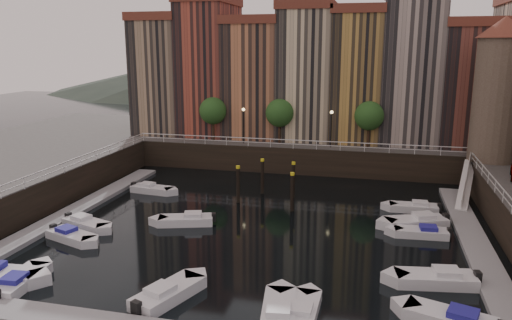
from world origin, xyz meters
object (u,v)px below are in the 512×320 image
(gangway, at_px, (466,182))
(mooring_pilings, at_px, (271,184))
(boat_left_1, at_px, (71,236))
(boat_left_2, at_px, (85,223))
(corner_tower, at_px, (499,88))

(gangway, height_order, mooring_pilings, gangway)
(boat_left_1, distance_m, boat_left_2, 2.64)
(corner_tower, xyz_separation_m, mooring_pilings, (-20.34, -8.50, -8.54))
(boat_left_2, bearing_deg, mooring_pilings, 57.88)
(corner_tower, bearing_deg, gangway, -122.80)
(gangway, distance_m, mooring_pilings, 17.90)
(mooring_pilings, distance_m, boat_left_1, 18.01)
(corner_tower, xyz_separation_m, gangway, (-2.90, -4.50, -8.28))
(boat_left_1, bearing_deg, boat_left_2, 118.28)
(boat_left_1, bearing_deg, mooring_pilings, 65.28)
(mooring_pilings, relative_size, boat_left_2, 1.23)
(mooring_pilings, relative_size, boat_left_1, 1.25)
(corner_tower, bearing_deg, mooring_pilings, -157.32)
(mooring_pilings, bearing_deg, boat_left_1, -133.89)
(gangway, xyz_separation_m, boat_left_2, (-30.31, -14.34, -1.57))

